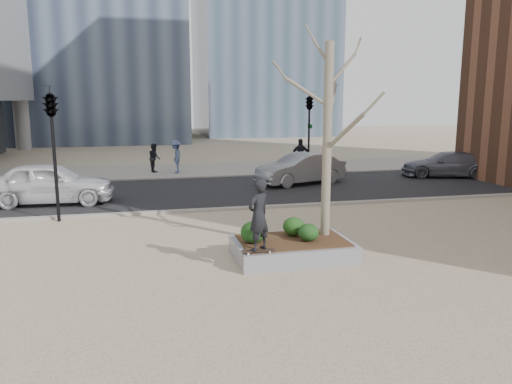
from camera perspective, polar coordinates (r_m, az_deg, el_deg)
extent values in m
plane|color=tan|center=(12.86, -0.13, -7.83)|extent=(120.00, 120.00, 0.00)
cube|color=black|center=(22.43, -5.94, 0.07)|extent=(60.00, 8.00, 0.02)
cube|color=gray|center=(29.30, -7.70, 2.48)|extent=(60.00, 6.00, 0.02)
cube|color=gray|center=(13.04, 4.18, -6.55)|extent=(3.00, 2.00, 0.45)
cube|color=#382314|center=(12.97, 4.20, -5.52)|extent=(2.70, 1.70, 0.04)
ellipsoid|color=#153310|center=(12.57, -0.29, -4.62)|extent=(0.65, 0.65, 0.55)
ellipsoid|color=#1E4014|center=(13.29, 4.33, -3.94)|extent=(0.58, 0.58, 0.49)
ellipsoid|color=#143E18|center=(12.82, 6.02, -4.61)|extent=(0.53, 0.53, 0.45)
imported|color=black|center=(11.71, 0.29, -2.64)|extent=(0.75, 0.70, 1.72)
imported|color=white|center=(21.06, -22.53, 0.95)|extent=(4.94, 2.23, 1.65)
imported|color=gray|center=(24.26, 5.12, 2.67)|extent=(4.75, 2.88, 1.48)
imported|color=#565662|center=(28.28, 20.92, 2.97)|extent=(4.94, 3.24, 1.33)
imported|color=black|center=(28.79, -11.52, 3.87)|extent=(0.72, 0.86, 1.61)
imported|color=#425278|center=(28.11, -9.14, 4.02)|extent=(0.70, 1.20, 1.84)
imported|color=black|center=(28.12, 5.12, 4.17)|extent=(1.16, 0.62, 1.89)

